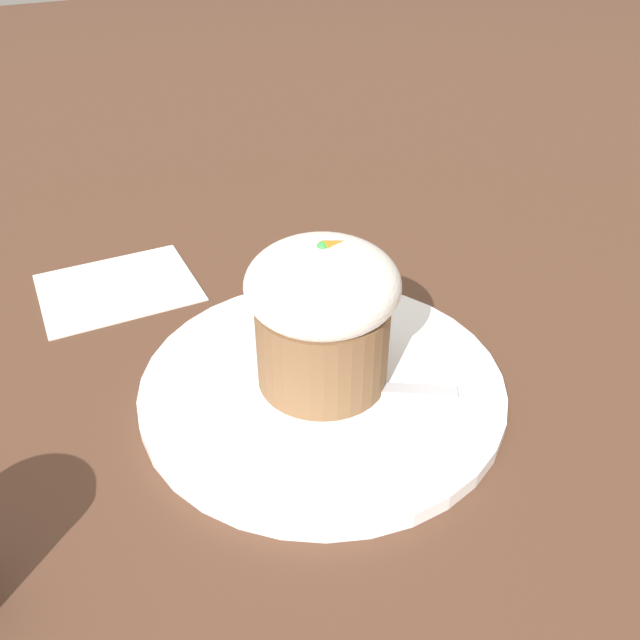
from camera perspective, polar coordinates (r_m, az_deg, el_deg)
ground_plane at (r=0.45m, az=0.21°, el=-6.35°), size 4.00×4.00×0.00m
dessert_plate at (r=0.45m, az=0.21°, el=-5.80°), size 0.26×0.26×0.01m
carrot_cake at (r=0.41m, az=0.00°, el=0.70°), size 0.10×0.10×0.11m
spoon at (r=0.43m, az=2.58°, el=-6.07°), size 0.10×0.08×0.01m
paper_napkin at (r=0.59m, az=-18.00°, el=2.90°), size 0.15×0.13×0.00m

